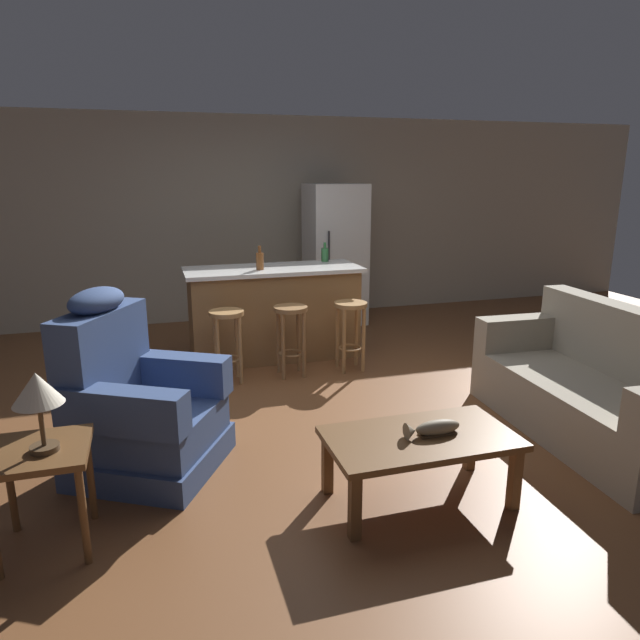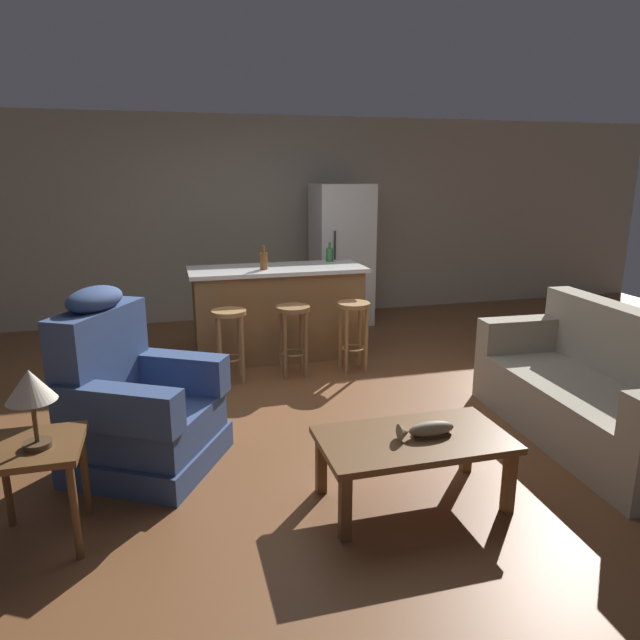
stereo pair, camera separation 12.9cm
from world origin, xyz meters
TOP-DOWN VIEW (x-y plane):
  - ground_plane at (0.00, 0.00)m, footprint 12.00×12.00m
  - back_wall at (0.00, 3.12)m, footprint 12.00×0.05m
  - coffee_table at (0.22, -1.60)m, footprint 1.10×0.60m
  - fish_figurine at (0.29, -1.62)m, footprint 0.34×0.10m
  - couch at (1.87, -1.17)m, footprint 0.93×1.94m
  - recliner_near_lamp at (-1.35, -0.70)m, footprint 1.14×1.14m
  - end_table at (-1.81, -1.44)m, footprint 0.48×0.48m
  - table_lamp at (-1.77, -1.47)m, footprint 0.24×0.24m
  - kitchen_island at (0.00, 1.35)m, footprint 1.80×0.70m
  - bar_stool_left at (-0.57, 0.72)m, footprint 0.32×0.32m
  - bar_stool_middle at (0.03, 0.72)m, footprint 0.32×0.32m
  - bar_stool_right at (0.63, 0.72)m, footprint 0.32×0.32m
  - refrigerator at (1.07, 2.55)m, footprint 0.70×0.69m
  - bottle_tall_green at (-0.15, 1.26)m, footprint 0.08×0.08m
  - bottle_short_amber at (0.64, 1.60)m, footprint 0.08×0.08m

SIDE VIEW (x-z plane):
  - ground_plane at x=0.00m, z-range 0.00..0.00m
  - couch at x=1.87m, z-range -0.13..0.81m
  - coffee_table at x=0.22m, z-range 0.15..0.57m
  - recliner_near_lamp at x=-1.35m, z-range -0.18..1.02m
  - end_table at x=-1.81m, z-range 0.18..0.74m
  - fish_figurine at x=0.29m, z-range 0.41..0.51m
  - bar_stool_left at x=-0.57m, z-range 0.13..0.81m
  - bar_stool_middle at x=0.03m, z-range 0.13..0.81m
  - bar_stool_right at x=0.63m, z-range 0.13..0.81m
  - kitchen_island at x=0.00m, z-range 0.00..0.95m
  - table_lamp at x=-1.77m, z-range 0.66..1.07m
  - refrigerator at x=1.07m, z-range 0.00..1.76m
  - bottle_short_amber at x=0.64m, z-range 0.93..1.13m
  - bottle_tall_green at x=-0.15m, z-range 0.92..1.16m
  - back_wall at x=0.00m, z-range 0.00..2.60m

